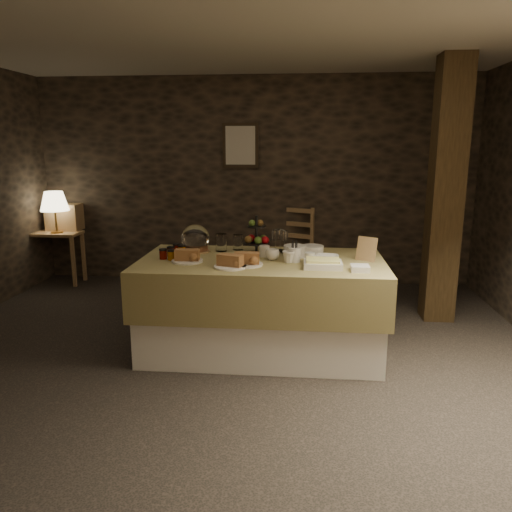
# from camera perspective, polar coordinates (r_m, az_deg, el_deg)

# --- Properties ---
(ground_plane) EXTENTS (5.50, 5.00, 0.01)m
(ground_plane) POSITION_cam_1_polar(r_m,az_deg,el_deg) (4.30, -3.73, -11.64)
(ground_plane) COLOR black
(ground_plane) RESTS_ON ground
(room_shell) EXTENTS (5.52, 5.02, 2.60)m
(room_shell) POSITION_cam_1_polar(r_m,az_deg,el_deg) (3.93, -4.06, 9.60)
(room_shell) COLOR black
(room_shell) RESTS_ON ground
(buffet_table) EXTENTS (2.06, 1.10, 0.82)m
(buffet_table) POSITION_cam_1_polar(r_m,az_deg,el_deg) (4.31, 0.63, -4.89)
(buffet_table) COLOR white
(buffet_table) RESTS_ON ground_plane
(console_table) EXTENTS (0.62, 0.36, 0.67)m
(console_table) POSITION_cam_1_polar(r_m,az_deg,el_deg) (6.88, -21.88, 1.48)
(console_table) COLOR olive
(console_table) RESTS_ON ground_plane
(table_lamp) EXTENTS (0.35, 0.35, 0.52)m
(table_lamp) POSITION_cam_1_polar(r_m,az_deg,el_deg) (6.74, -22.06, 5.77)
(table_lamp) COLOR #B78337
(table_lamp) RESTS_ON console_table
(wine_rack) EXTENTS (0.42, 0.26, 0.34)m
(wine_rack) POSITION_cam_1_polar(r_m,az_deg,el_deg) (6.97, -21.05, 4.19)
(wine_rack) COLOR olive
(wine_rack) RESTS_ON console_table
(chair) EXTENTS (0.60, 0.59, 0.77)m
(chair) POSITION_cam_1_polar(r_m,az_deg,el_deg) (6.36, 4.06, 0.57)
(chair) COLOR olive
(chair) RESTS_ON ground_plane
(timber_column) EXTENTS (0.30, 0.30, 2.60)m
(timber_column) POSITION_cam_1_polar(r_m,az_deg,el_deg) (5.31, 20.84, 6.79)
(timber_column) COLOR black
(timber_column) RESTS_ON ground_plane
(framed_picture) EXTENTS (0.45, 0.04, 0.55)m
(framed_picture) POSITION_cam_1_polar(r_m,az_deg,el_deg) (6.38, -1.78, 12.52)
(framed_picture) COLOR #2D2215
(framed_picture) RESTS_ON room_shell
(plate_stack_a) EXTENTS (0.19, 0.19, 0.10)m
(plate_stack_a) POSITION_cam_1_polar(r_m,az_deg,el_deg) (4.32, 4.44, 0.57)
(plate_stack_a) COLOR white
(plate_stack_a) RESTS_ON buffet_table
(plate_stack_b) EXTENTS (0.20, 0.20, 0.08)m
(plate_stack_b) POSITION_cam_1_polar(r_m,az_deg,el_deg) (4.40, 6.43, 0.65)
(plate_stack_b) COLOR white
(plate_stack_b) RESTS_ON buffet_table
(cutlery_holder) EXTENTS (0.10, 0.10, 0.12)m
(cutlery_holder) POSITION_cam_1_polar(r_m,az_deg,el_deg) (4.13, 4.40, 0.15)
(cutlery_holder) COLOR white
(cutlery_holder) RESTS_ON buffet_table
(cup_a) EXTENTS (0.13, 0.13, 0.09)m
(cup_a) POSITION_cam_1_polar(r_m,az_deg,el_deg) (4.20, 1.88, 0.18)
(cup_a) COLOR white
(cup_a) RESTS_ON buffet_table
(cup_b) EXTENTS (0.14, 0.14, 0.10)m
(cup_b) POSITION_cam_1_polar(r_m,az_deg,el_deg) (4.11, 3.74, -0.09)
(cup_b) COLOR white
(cup_b) RESTS_ON buffet_table
(mug_c) EXTENTS (0.09, 0.09, 0.09)m
(mug_c) POSITION_cam_1_polar(r_m,az_deg,el_deg) (4.32, 0.97, 0.57)
(mug_c) COLOR white
(mug_c) RESTS_ON buffet_table
(mug_d) EXTENTS (0.08, 0.08, 0.09)m
(mug_d) POSITION_cam_1_polar(r_m,az_deg,el_deg) (4.10, 6.13, -0.21)
(mug_d) COLOR white
(mug_d) RESTS_ON buffet_table
(bowl) EXTENTS (0.23, 0.23, 0.05)m
(bowl) POSITION_cam_1_polar(r_m,az_deg,el_deg) (4.20, 8.11, -0.23)
(bowl) COLOR white
(bowl) RESTS_ON buffet_table
(cake_dome) EXTENTS (0.26, 0.26, 0.26)m
(cake_dome) POSITION_cam_1_polar(r_m,az_deg,el_deg) (4.54, -6.92, 1.80)
(cake_dome) COLOR olive
(cake_dome) RESTS_ON buffet_table
(fruit_stand) EXTENTS (0.24, 0.24, 0.34)m
(fruit_stand) POSITION_cam_1_polar(r_m,az_deg,el_deg) (4.44, 0.11, 2.02)
(fruit_stand) COLOR black
(fruit_stand) RESTS_ON buffet_table
(bread_platter_left) EXTENTS (0.26, 0.26, 0.11)m
(bread_platter_left) POSITION_cam_1_polar(r_m,az_deg,el_deg) (4.16, -7.87, -0.13)
(bread_platter_left) COLOR white
(bread_platter_left) RESTS_ON buffet_table
(bread_platter_center) EXTENTS (0.26, 0.26, 0.11)m
(bread_platter_center) POSITION_cam_1_polar(r_m,az_deg,el_deg) (3.94, -2.97, -0.76)
(bread_platter_center) COLOR white
(bread_platter_center) RESTS_ON buffet_table
(bread_platter_right) EXTENTS (0.26, 0.26, 0.11)m
(bread_platter_right) POSITION_cam_1_polar(r_m,az_deg,el_deg) (4.01, -1.07, -0.51)
(bread_platter_right) COLOR white
(bread_platter_right) RESTS_ON buffet_table
(jam_jars) EXTENTS (0.18, 0.32, 0.07)m
(jam_jars) POSITION_cam_1_polar(r_m,az_deg,el_deg) (4.37, -9.47, 0.40)
(jam_jars) COLOR #660D04
(jam_jars) RESTS_ON buffet_table
(tart_dish) EXTENTS (0.30, 0.22, 0.07)m
(tart_dish) POSITION_cam_1_polar(r_m,az_deg,el_deg) (3.97, 7.65, -0.86)
(tart_dish) COLOR white
(tart_dish) RESTS_ON buffet_table
(square_dish) EXTENTS (0.14, 0.14, 0.04)m
(square_dish) POSITION_cam_1_polar(r_m,az_deg,el_deg) (3.91, 11.80, -1.37)
(square_dish) COLOR white
(square_dish) RESTS_ON buffet_table
(menu_frame) EXTENTS (0.18, 0.15, 0.22)m
(menu_frame) POSITION_cam_1_polar(r_m,az_deg,el_deg) (4.26, 12.50, 0.68)
(menu_frame) COLOR olive
(menu_frame) RESTS_ON buffet_table
(storage_jar_a) EXTENTS (0.10, 0.10, 0.16)m
(storage_jar_a) POSITION_cam_1_polar(r_m,az_deg,el_deg) (4.54, -3.99, 1.55)
(storage_jar_a) COLOR white
(storage_jar_a) RESTS_ON buffet_table
(storage_jar_b) EXTENTS (0.09, 0.09, 0.14)m
(storage_jar_b) POSITION_cam_1_polar(r_m,az_deg,el_deg) (4.59, -2.06, 1.58)
(storage_jar_b) COLOR white
(storage_jar_b) RESTS_ON buffet_table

